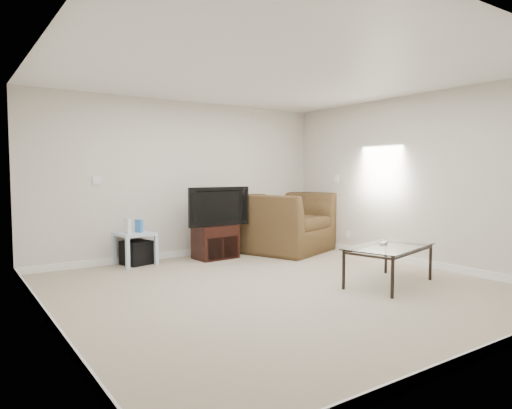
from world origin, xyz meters
TOP-DOWN VIEW (x-y plane):
  - floor at (0.00, 0.00)m, footprint 5.00×5.00m
  - ceiling at (0.00, 0.00)m, footprint 5.00×5.00m
  - wall_back at (0.00, 2.50)m, footprint 5.00×0.02m
  - wall_left at (-2.50, 0.00)m, footprint 0.02×5.00m
  - wall_right at (2.50, 0.00)m, footprint 0.02×5.00m
  - plate_back at (-1.40, 2.49)m, footprint 0.12×0.02m
  - plate_right_switch at (2.49, 1.60)m, footprint 0.02×0.09m
  - plate_right_outlet at (2.49, 1.30)m, footprint 0.02×0.08m
  - tv_stand at (0.30, 2.05)m, footprint 0.66×0.48m
  - dvd_player at (0.30, 2.01)m, footprint 0.34×0.25m
  - television at (0.30, 2.02)m, footprint 0.98×0.20m
  - side_table at (-0.93, 2.28)m, footprint 0.56×0.56m
  - subwoofer at (-0.90, 2.30)m, footprint 0.45×0.45m
  - game_console at (-1.04, 2.25)m, footprint 0.06×0.16m
  - game_case at (-0.86, 2.27)m, footprint 0.09×0.15m
  - recliner at (1.65, 1.99)m, footprint 1.80×1.49m
  - coffee_table at (1.21, -0.63)m, footprint 1.34×0.97m
  - remote at (1.29, -0.47)m, footprint 0.19×0.13m

SIDE VIEW (x-z plane):
  - floor at x=0.00m, z-range 0.00..0.00m
  - subwoofer at x=-0.90m, z-range -0.01..0.35m
  - coffee_table at x=1.21m, z-range 0.00..0.47m
  - side_table at x=-0.93m, z-range 0.00..0.48m
  - tv_stand at x=0.30m, z-range 0.00..0.53m
  - plate_right_outlet at x=2.49m, z-range 0.24..0.36m
  - dvd_player at x=0.30m, z-range 0.42..0.47m
  - remote at x=1.29m, z-range 0.47..0.50m
  - game_case at x=-0.86m, z-range 0.48..0.67m
  - game_console at x=-1.04m, z-range 0.48..0.70m
  - recliner at x=1.65m, z-range 0.00..1.35m
  - television at x=0.30m, z-range 0.53..1.14m
  - wall_back at x=0.00m, z-range 0.00..2.50m
  - wall_left at x=-2.50m, z-range 0.00..2.50m
  - wall_right at x=2.50m, z-range 0.00..2.50m
  - plate_back at x=-1.40m, z-range 1.19..1.31m
  - plate_right_switch at x=2.49m, z-range 1.19..1.31m
  - ceiling at x=0.00m, z-range 2.50..2.50m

